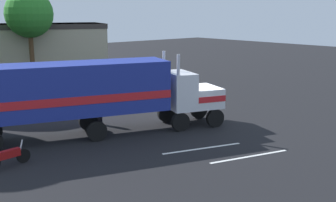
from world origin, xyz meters
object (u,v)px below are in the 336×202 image
person_bystander (99,111)px  parked_car (14,100)px  semi_truck (93,91)px  tree_center (29,14)px  motorcycle (9,157)px

person_bystander → parked_car: size_ratio=0.35×
semi_truck → person_bystander: semi_truck is taller
tree_center → motorcycle: bearing=-116.3°
semi_truck → person_bystander: 2.72m
person_bystander → tree_center: bearing=79.4°
person_bystander → motorcycle: (-6.89, -3.37, -0.41)m
semi_truck → motorcycle: semi_truck is taller
parked_car → person_bystander: bearing=-69.9°
motorcycle → tree_center: tree_center is taller
person_bystander → tree_center: (3.20, 17.07, 5.68)m
person_bystander → parked_car: person_bystander is taller
motorcycle → tree_center: 23.60m
person_bystander → motorcycle: 7.68m
parked_car → motorcycle: parked_car is taller
semi_truck → motorcycle: 6.10m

